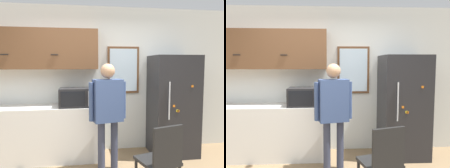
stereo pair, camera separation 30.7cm
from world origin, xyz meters
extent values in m
cube|color=silver|center=(0.00, 1.79, 1.35)|extent=(6.00, 0.06, 2.70)
cube|color=silver|center=(-1.08, 1.46, 0.46)|extent=(2.23, 0.60, 0.93)
cube|color=brown|center=(-1.08, 1.60, 1.90)|extent=(2.23, 0.34, 0.68)
cube|color=black|center=(-1.47, 1.42, 1.80)|extent=(0.12, 0.01, 0.01)
cube|color=black|center=(-0.69, 1.42, 1.80)|extent=(0.12, 0.01, 0.01)
cube|color=#232326|center=(-0.35, 1.39, 1.09)|extent=(0.55, 0.37, 0.31)
cube|color=black|center=(-0.40, 1.19, 1.09)|extent=(0.39, 0.01, 0.24)
cube|color=#B2B2B2|center=(-0.11, 1.19, 1.09)|extent=(0.08, 0.01, 0.25)
cylinder|color=#33384C|center=(0.03, 0.90, 0.39)|extent=(0.11, 0.11, 0.78)
cylinder|color=#33384C|center=(0.24, 0.95, 0.39)|extent=(0.11, 0.11, 0.78)
cube|color=#384C7A|center=(0.13, 0.93, 1.10)|extent=(0.48, 0.31, 0.64)
sphere|color=tan|center=(0.13, 0.93, 1.54)|extent=(0.22, 0.22, 0.22)
cylinder|color=#384C7A|center=(-0.12, 0.87, 1.09)|extent=(0.07, 0.07, 0.57)
cylinder|color=#384C7A|center=(0.39, 0.98, 1.09)|extent=(0.07, 0.07, 0.57)
cube|color=#232326|center=(1.39, 1.42, 0.90)|extent=(0.79, 0.67, 1.80)
cylinder|color=silver|center=(1.17, 1.06, 1.04)|extent=(0.02, 0.02, 0.63)
cube|color=orange|center=(1.34, 1.08, 0.86)|extent=(0.04, 0.01, 0.04)
cube|color=orange|center=(1.26, 1.08, 0.95)|extent=(0.04, 0.01, 0.04)
cube|color=orange|center=(1.57, 1.08, 1.28)|extent=(0.04, 0.01, 0.04)
cube|color=yellow|center=(1.32, 1.08, 0.87)|extent=(0.04, 0.01, 0.04)
cube|color=black|center=(0.68, 0.27, 0.41)|extent=(0.56, 0.56, 0.04)
cylinder|color=black|center=(0.82, 0.51, 0.20)|extent=(0.04, 0.04, 0.39)
cube|color=black|center=(0.74, 0.07, 0.67)|extent=(0.41, 0.15, 0.48)
cube|color=brown|center=(0.53, 1.75, 1.53)|extent=(0.60, 0.04, 0.88)
cube|color=silver|center=(0.53, 1.73, 1.53)|extent=(0.52, 0.01, 0.80)
camera|label=1|loc=(-0.27, -2.31, 1.64)|focal=35.00mm
camera|label=2|loc=(0.03, -2.34, 1.64)|focal=35.00mm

